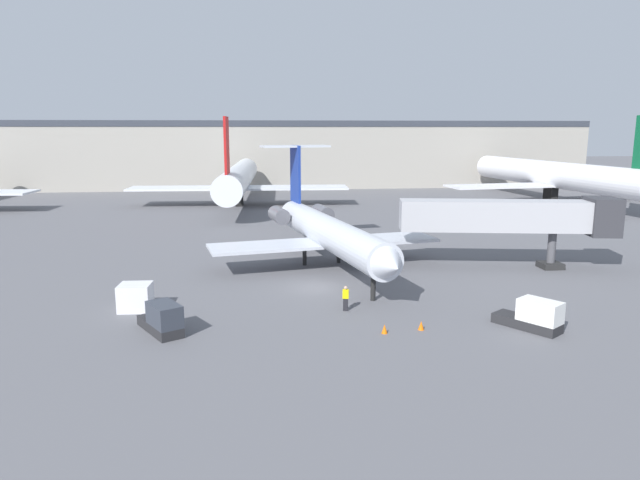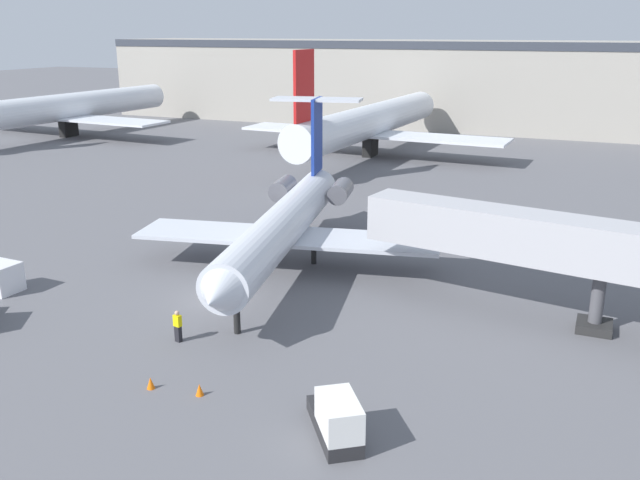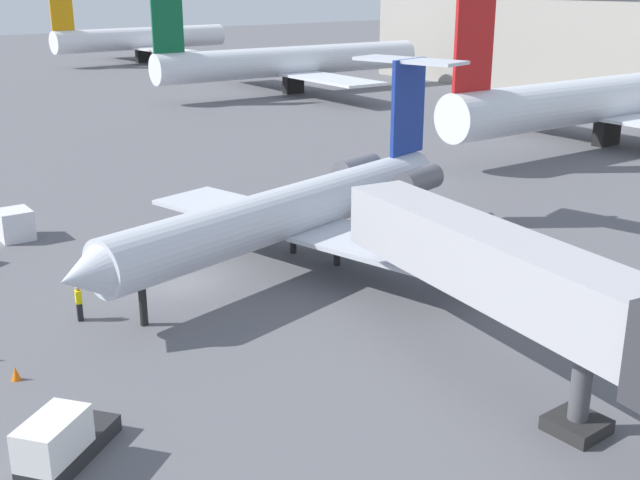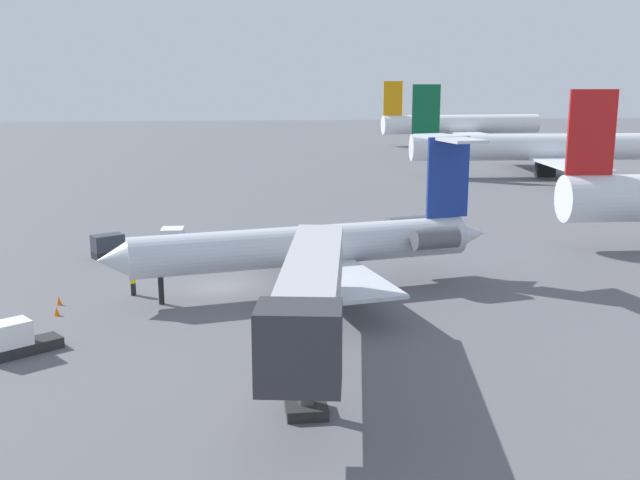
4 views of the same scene
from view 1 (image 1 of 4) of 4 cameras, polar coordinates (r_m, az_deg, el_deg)
name	(u,v)px [view 1 (image 1 of 4)]	position (r m, az deg, el deg)	size (l,w,h in m)	color
ground_plane	(318,288)	(43.63, -0.16, -4.82)	(400.00, 400.00, 0.10)	#5B5B60
regional_jet	(326,230)	(49.42, 0.57, 1.02)	(20.57, 27.40, 10.27)	silver
jet_bridge	(520,217)	(51.78, 19.36, 2.21)	(18.44, 5.90, 6.17)	#ADADB2
ground_crew_marshaller	(346,298)	(37.98, 2.58, -5.82)	(0.45, 0.34, 1.69)	black
baggage_tug_lead	(534,316)	(36.75, 20.60, -7.15)	(3.47, 4.07, 1.90)	#262628
baggage_tug_trailing	(163,320)	(35.11, -15.45, -7.68)	(3.24, 4.16, 1.90)	#262628
cargo_container_uld	(135,297)	(39.96, -17.96, -5.45)	(2.14, 1.95, 1.78)	silver
traffic_cone_near	(385,329)	(34.24, 6.47, -8.82)	(0.36, 0.36, 0.55)	orange
traffic_cone_mid	(421,325)	(35.12, 10.07, -8.40)	(0.36, 0.36, 0.55)	orange
terminal_building	(277,154)	(122.66, -4.29, 8.61)	(128.44, 18.40, 13.55)	#9E998E
parked_airliner_centre	(239,178)	(90.53, -8.13, 6.10)	(34.28, 40.66, 13.39)	silver
parked_airliner_east_mid	(553,175)	(102.18, 22.22, 6.03)	(36.47, 43.09, 13.67)	white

